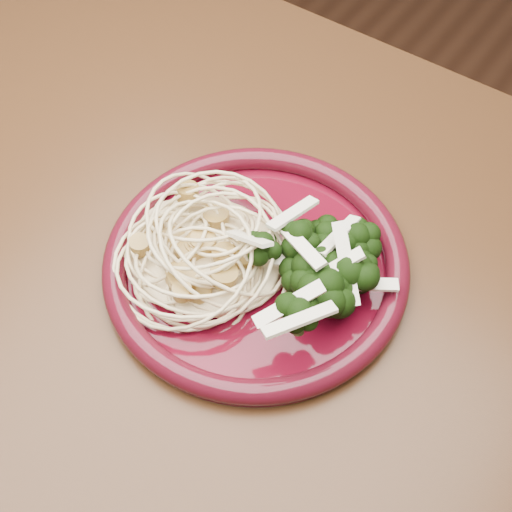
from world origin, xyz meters
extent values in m
cube|color=#472814|center=(0.00, 0.00, 0.73)|extent=(1.20, 0.80, 0.04)
cylinder|color=#472814|center=(-0.55, 0.35, 0.35)|extent=(0.06, 0.06, 0.71)
cylinder|color=#4D0714|center=(-0.06, 0.07, 0.75)|extent=(0.34, 0.34, 0.01)
torus|color=#4D0A17|center=(-0.06, 0.07, 0.76)|extent=(0.34, 0.34, 0.02)
ellipsoid|color=beige|center=(-0.10, 0.05, 0.77)|extent=(0.18, 0.17, 0.03)
ellipsoid|color=black|center=(-0.01, 0.09, 0.78)|extent=(0.14, 0.17, 0.05)
camera|label=1|loc=(0.14, -0.22, 1.26)|focal=50.00mm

